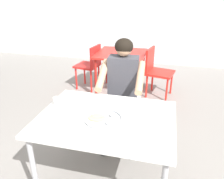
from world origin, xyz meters
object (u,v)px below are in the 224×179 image
table_background_red (121,58)px  chair_red_right (156,69)px  diner_foreground (122,85)px  thali_tray (103,118)px  drinking_cup (57,101)px  table_foreground (106,124)px  chair_foreground (124,95)px  chair_red_left (91,64)px

table_background_red → chair_red_right: 0.63m
diner_foreground → table_background_red: bearing=102.4°
diner_foreground → table_background_red: 1.44m
chair_red_right → thali_tray: bearing=-98.2°
thali_tray → drinking_cup: bearing=165.1°
chair_red_right → table_foreground: bearing=-98.0°
drinking_cup → thali_tray: bearing=-14.9°
table_background_red → chair_foreground: bearing=-75.9°
table_foreground → chair_red_right: bearing=82.0°
table_foreground → chair_foreground: chair_foreground is taller
drinking_cup → chair_red_right: (0.80, 2.04, -0.29)m
table_foreground → chair_red_right: (0.30, 2.12, -0.18)m
diner_foreground → chair_foreground: bearing=92.6°
table_foreground → chair_foreground: 0.92m
thali_tray → table_background_red: 2.17m
drinking_cup → chair_foreground: (0.49, 0.83, -0.26)m
diner_foreground → thali_tray: bearing=-90.7°
diner_foreground → table_background_red: diner_foreground is taller
table_foreground → diner_foreground: 0.70m
chair_foreground → drinking_cup: bearing=-120.5°
thali_tray → chair_red_right: chair_red_right is taller
chair_foreground → table_background_red: bearing=104.1°
drinking_cup → diner_foreground: bearing=50.7°
thali_tray → diner_foreground: diner_foreground is taller
table_foreground → table_background_red: size_ratio=1.41×
chair_red_left → table_foreground: bearing=-67.3°
chair_foreground → diner_foreground: diner_foreground is taller
drinking_cup → chair_red_right: bearing=68.5°
thali_tray → chair_foreground: 0.99m
thali_tray → chair_red_left: chair_red_left is taller
chair_foreground → chair_red_right: (0.31, 1.21, -0.03)m
thali_tray → table_foreground: bearing=75.8°
drinking_cup → chair_foreground: chair_foreground is taller
chair_foreground → chair_red_left: (-0.87, 1.20, -0.03)m
chair_red_left → chair_red_right: size_ratio=0.99×
thali_tray → drinking_cup: (-0.49, 0.13, 0.04)m
table_background_red → thali_tray: bearing=-82.1°
diner_foreground → chair_red_left: 1.69m
thali_tray → diner_foreground: size_ratio=0.26×
table_foreground → table_background_red: (-0.31, 2.10, -0.02)m
table_background_red → chair_red_right: bearing=2.1°
diner_foreground → drinking_cup: bearing=-129.3°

